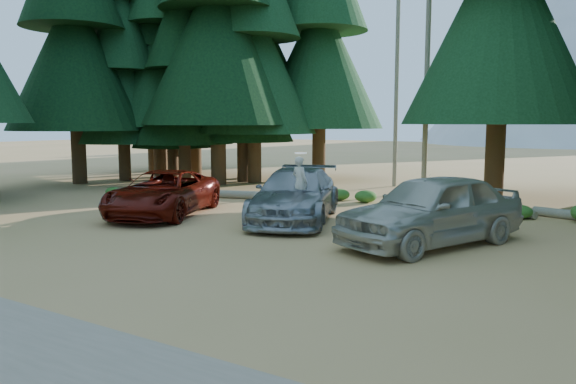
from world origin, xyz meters
name	(u,v)px	position (x,y,z in m)	size (l,w,h in m)	color
ground	(200,251)	(0.00, 0.00, 0.00)	(160.00, 160.00, 0.00)	tan
forest_belt_north	(410,190)	(0.00, 15.00, 0.00)	(36.00, 7.00, 22.00)	black
snag_front	(427,58)	(0.80, 14.50, 6.00)	(0.24, 0.24, 12.00)	slate
snag_back	(397,84)	(-1.20, 16.00, 5.00)	(0.20, 0.20, 10.00)	slate
mountain_peak	(559,61)	(-2.59, 88.23, 12.71)	(48.00, 50.00, 28.00)	#97999F
red_pickup	(163,193)	(-4.64, 3.50, 0.76)	(2.51, 5.45, 1.52)	#590F07
silver_minivan_center	(296,195)	(-0.24, 4.95, 0.84)	(2.34, 5.76, 1.67)	#95989D
silver_minivan_right	(432,209)	(4.60, 3.74, 0.93)	(2.20, 5.46, 1.86)	#BCB7A7
frisbee_player	(300,182)	(0.40, 4.15, 1.36)	(0.65, 0.50, 1.70)	beige
log_left	(262,195)	(-4.02, 8.52, 0.17)	(0.33, 0.33, 4.66)	slate
log_mid	(495,210)	(4.89, 9.93, 0.13)	(0.26, 0.26, 3.11)	slate
shrub_far_left	(181,191)	(-7.28, 7.23, 0.26)	(0.95, 0.95, 0.52)	#2D611D
shrub_left	(188,192)	(-6.64, 6.95, 0.30)	(1.09, 1.09, 0.60)	#2D611D
shrub_center_left	(339,195)	(-1.22, 10.00, 0.23)	(0.85, 0.85, 0.47)	#2D611D
shrub_center_right	(366,196)	(-0.05, 10.00, 0.24)	(0.87, 0.87, 0.48)	#2D611D
shrub_right	(520,212)	(5.83, 9.24, 0.23)	(0.83, 0.83, 0.46)	#2D611D
shrub_edge_west	(113,191)	(-10.20, 6.10, 0.19)	(0.68, 0.68, 0.37)	#2D611D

